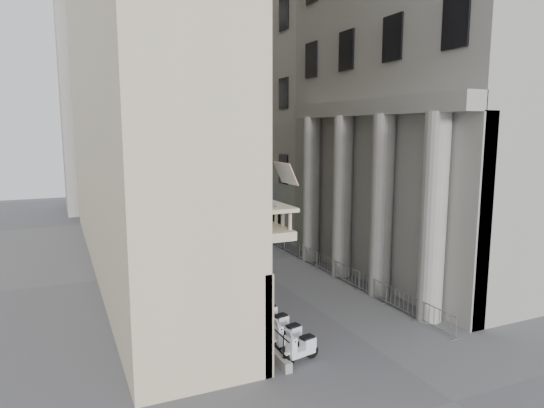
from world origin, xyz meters
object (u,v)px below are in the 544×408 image
at_px(security_tent, 171,207).
at_px(info_kiosk, 191,248).
at_px(pedestrian_a, 207,222).
at_px(pedestrian_b, 218,223).
at_px(street_lamp, 184,192).
at_px(scooter_0, 301,362).

relative_size(security_tent, info_kiosk, 1.88).
distance_m(pedestrian_a, pedestrian_b, 1.39).
bearing_deg(pedestrian_b, pedestrian_a, -67.46).
bearing_deg(pedestrian_b, street_lamp, 56.06).
xyz_separation_m(info_kiosk, pedestrian_b, (4.64, 8.40, -0.07)).
xyz_separation_m(street_lamp, info_kiosk, (0.28, -0.53, -3.88)).
distance_m(security_tent, info_kiosk, 9.06).
bearing_deg(info_kiosk, pedestrian_a, 68.90).
xyz_separation_m(security_tent, info_kiosk, (-0.62, -8.92, -1.51)).
bearing_deg(security_tent, scooter_0, -91.05).
relative_size(info_kiosk, pedestrian_b, 1.06).
distance_m(security_tent, pedestrian_b, 4.35).
height_order(info_kiosk, pedestrian_a, info_kiosk).
relative_size(pedestrian_a, pedestrian_b, 0.85).
distance_m(street_lamp, info_kiosk, 3.93).
height_order(street_lamp, info_kiosk, street_lamp).
bearing_deg(security_tent, pedestrian_a, 12.16).
xyz_separation_m(scooter_0, pedestrian_b, (4.48, 24.82, 0.92)).
bearing_deg(scooter_0, security_tent, -13.24).
relative_size(scooter_0, pedestrian_b, 0.81).
xyz_separation_m(security_tent, pedestrian_b, (4.02, -0.51, -1.58)).
relative_size(security_tent, pedestrian_b, 2.00).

